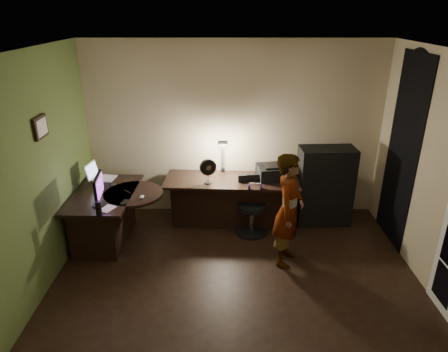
{
  "coord_description": "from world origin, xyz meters",
  "views": [
    {
      "loc": [
        -0.14,
        -3.89,
        3.1
      ],
      "look_at": [
        -0.15,
        1.05,
        1.0
      ],
      "focal_mm": 32.0,
      "sensor_mm": 36.0,
      "label": 1
    }
  ],
  "objects_px": {
    "desk_left": "(107,217)",
    "cabinet": "(325,186)",
    "desk_right": "(232,202)",
    "office_chair": "(252,207)",
    "person": "(289,210)",
    "monitor": "(98,195)"
  },
  "relations": [
    {
      "from": "desk_left",
      "to": "cabinet",
      "type": "xyz_separation_m",
      "value": [
        3.16,
        0.55,
        0.23
      ]
    },
    {
      "from": "desk_right",
      "to": "office_chair",
      "type": "relative_size",
      "value": 2.33
    },
    {
      "from": "cabinet",
      "to": "desk_right",
      "type": "bearing_deg",
      "value": 179.69
    },
    {
      "from": "desk_right",
      "to": "office_chair",
      "type": "height_order",
      "value": "office_chair"
    },
    {
      "from": "desk_right",
      "to": "office_chair",
      "type": "bearing_deg",
      "value": -38.77
    },
    {
      "from": "desk_left",
      "to": "cabinet",
      "type": "relative_size",
      "value": 1.08
    },
    {
      "from": "desk_right",
      "to": "person",
      "type": "height_order",
      "value": "person"
    },
    {
      "from": "cabinet",
      "to": "person",
      "type": "relative_size",
      "value": 0.81
    },
    {
      "from": "desk_left",
      "to": "monitor",
      "type": "height_order",
      "value": "monitor"
    },
    {
      "from": "desk_right",
      "to": "office_chair",
      "type": "distance_m",
      "value": 0.39
    },
    {
      "from": "monitor",
      "to": "office_chair",
      "type": "xyz_separation_m",
      "value": [
        2.0,
        0.6,
        -0.48
      ]
    },
    {
      "from": "desk_right",
      "to": "monitor",
      "type": "bearing_deg",
      "value": -150.23
    },
    {
      "from": "desk_left",
      "to": "office_chair",
      "type": "relative_size",
      "value": 1.54
    },
    {
      "from": "cabinet",
      "to": "office_chair",
      "type": "distance_m",
      "value": 1.17
    },
    {
      "from": "cabinet",
      "to": "monitor",
      "type": "relative_size",
      "value": 2.72
    },
    {
      "from": "cabinet",
      "to": "office_chair",
      "type": "bearing_deg",
      "value": -166.69
    },
    {
      "from": "cabinet",
      "to": "monitor",
      "type": "distance_m",
      "value": 3.26
    },
    {
      "from": "desk_left",
      "to": "person",
      "type": "bearing_deg",
      "value": -9.8
    },
    {
      "from": "office_chair",
      "to": "desk_left",
      "type": "bearing_deg",
      "value": 178.32
    },
    {
      "from": "desk_left",
      "to": "cabinet",
      "type": "height_order",
      "value": "cabinet"
    },
    {
      "from": "desk_right",
      "to": "monitor",
      "type": "relative_size",
      "value": 4.45
    },
    {
      "from": "desk_left",
      "to": "person",
      "type": "height_order",
      "value": "person"
    }
  ]
}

